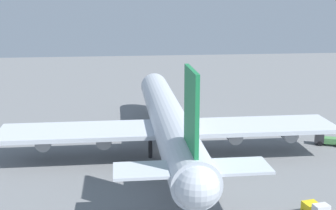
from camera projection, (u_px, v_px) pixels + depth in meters
ground_plane at (168, 151)px, 82.43m from camera, size 259.07×259.07×0.00m
cargo_airplane at (168, 120)px, 80.72m from camera, size 64.77×56.99×18.85m
maintenance_van at (328, 140)px, 85.47m from camera, size 3.52×5.43×2.09m
safety_cone_nose at (159, 109)px, 110.62m from camera, size 0.47×0.47×0.67m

